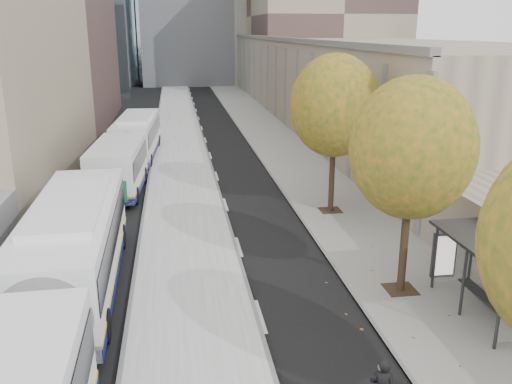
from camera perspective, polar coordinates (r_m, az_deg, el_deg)
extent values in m
cube|color=#ACACAC|center=(39.69, -7.95, 3.50)|extent=(4.25, 150.00, 0.15)
cube|color=gray|center=(40.55, 3.44, 3.87)|extent=(4.75, 150.00, 0.08)
cube|color=gray|center=(70.64, 7.79, 12.48)|extent=(18.00, 92.00, 8.00)
cube|color=#383A3F|center=(18.72, 23.29, -4.96)|extent=(1.90, 4.40, 0.10)
cylinder|color=#383A3F|center=(17.35, 24.23, -11.45)|extent=(0.10, 0.10, 2.40)
cube|color=silver|center=(19.55, 24.69, -8.13)|extent=(0.04, 4.00, 2.10)
cylinder|color=black|center=(19.79, 15.29, -5.67)|extent=(0.28, 0.28, 3.24)
sphere|color=#315518|center=(18.77, 16.12, 4.45)|extent=(4.20, 4.20, 4.20)
cylinder|color=black|center=(27.78, 7.97, 1.38)|extent=(0.28, 0.28, 3.38)
sphere|color=#315518|center=(27.05, 8.29, 8.99)|extent=(4.40, 4.40, 4.40)
cube|color=white|center=(16.45, -20.65, -11.38)|extent=(3.10, 19.13, 3.18)
cube|color=black|center=(16.19, -20.87, -9.55)|extent=(3.15, 18.37, 1.10)
cube|color=white|center=(36.88, -13.09, 4.43)|extent=(3.53, 17.68, 2.93)
cube|color=black|center=(36.78, -13.14, 5.25)|extent=(3.55, 16.98, 1.01)
cube|color=#166F45|center=(28.51, -14.26, 0.07)|extent=(1.85, 0.17, 1.13)
sphere|color=#4F913C|center=(13.00, 13.25, -17.48)|extent=(0.25, 0.25, 0.25)
imported|color=silver|center=(58.04, -11.68, 8.01)|extent=(2.47, 3.73, 1.18)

